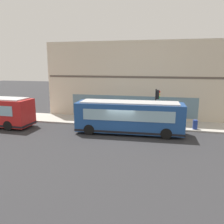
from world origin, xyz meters
name	(u,v)px	position (x,y,z in m)	size (l,w,h in m)	color
ground	(122,135)	(0.00, 0.00, 0.00)	(120.00, 120.00, 0.00)	#2D2D30
sidewalk_curb	(129,122)	(4.53, 0.00, 0.07)	(3.86, 40.00, 0.15)	#B2ADA3
building_corner	(137,79)	(11.33, 0.00, 4.55)	(9.80, 21.36, 9.11)	beige
city_bus_nearside	(129,117)	(0.76, -0.54, 1.55)	(3.00, 10.15, 3.07)	#1E478C
traffic_light_near_corner	(157,101)	(3.18, -3.00, 2.86)	(0.32, 0.49, 3.89)	black
fire_hydrant	(136,120)	(3.92, -0.85, 0.51)	(0.35, 0.35, 0.74)	red
pedestrian_near_building_entrance	(143,114)	(4.43, -1.56, 1.20)	(0.32, 0.32, 1.80)	#8C3F8C
pedestrian_by_light_pole	(85,109)	(5.75, 5.64, 1.17)	(0.32, 0.32, 1.77)	#8C3F8C
newspaper_vending_box	(195,124)	(3.20, -6.81, 0.60)	(0.44, 0.42, 0.90)	#263F99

